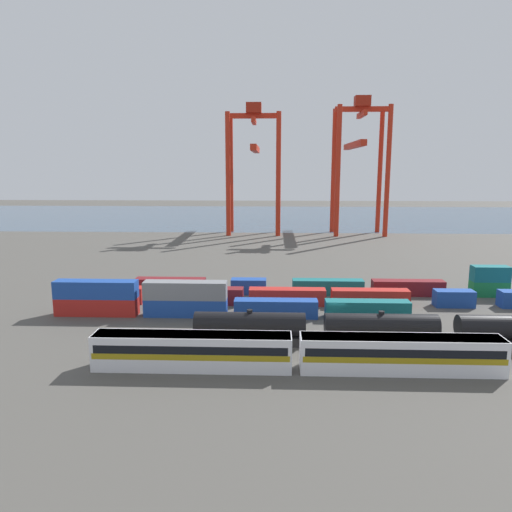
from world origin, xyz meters
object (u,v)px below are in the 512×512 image
object	(u,v)px
gantry_crane_central	(359,153)
shipping_container_4	(276,308)
passenger_train	(296,351)
shipping_container_12	(171,286)
shipping_container_2	(186,307)
shipping_container_6	(125,295)
gantry_crane_west	(254,157)

from	to	relation	value
gantry_crane_central	shipping_container_4	bearing A→B (deg)	-106.21
shipping_container_4	passenger_train	bearing A→B (deg)	-83.57
shipping_container_12	shipping_container_4	bearing A→B (deg)	-35.35
shipping_container_2	gantry_crane_central	size ratio (longest dim) A/B	0.28
passenger_train	shipping_container_12	bearing A→B (deg)	122.89
shipping_container_6	shipping_container_12	distance (m)	8.85
shipping_container_4	shipping_container_6	xyz separation A→B (m)	(-24.31, 6.49, 0.00)
shipping_container_12	gantry_crane_west	xyz separation A→B (m)	(11.21, 79.36, 23.67)
shipping_container_4	gantry_crane_west	size ratio (longest dim) A/B	0.29
shipping_container_12	shipping_container_6	bearing A→B (deg)	-132.91
passenger_train	shipping_container_2	distance (m)	24.06
shipping_container_4	shipping_container_12	world-z (taller)	same
passenger_train	shipping_container_12	size ratio (longest dim) A/B	3.61
shipping_container_4	shipping_container_6	size ratio (longest dim) A/B	2.00
gantry_crane_west	shipping_container_4	bearing A→B (deg)	-85.62
passenger_train	gantry_crane_central	distance (m)	116.64
shipping_container_12	gantry_crane_central	size ratio (longest dim) A/B	0.28
passenger_train	shipping_container_2	bearing A→B (deg)	129.56
shipping_container_4	gantry_crane_west	distance (m)	95.58
shipping_container_6	shipping_container_4	bearing A→B (deg)	-14.94
passenger_train	shipping_container_12	world-z (taller)	passenger_train
passenger_train	shipping_container_4	xyz separation A→B (m)	(-2.09, 18.54, -0.84)
shipping_container_6	gantry_crane_west	world-z (taller)	gantry_crane_west
shipping_container_2	shipping_container_6	bearing A→B (deg)	149.67
gantry_crane_central	passenger_train	bearing A→B (deg)	-102.60
shipping_container_4	gantry_crane_central	xyz separation A→B (m)	(27.00, 92.86, 24.81)
shipping_container_6	gantry_crane_west	bearing A→B (deg)	78.64
shipping_container_6	gantry_crane_west	size ratio (longest dim) A/B	0.14
passenger_train	shipping_container_6	bearing A→B (deg)	136.54
gantry_crane_west	passenger_train	bearing A→B (deg)	-85.28
shipping_container_12	gantry_crane_west	world-z (taller)	gantry_crane_west
passenger_train	gantry_crane_west	world-z (taller)	gantry_crane_west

